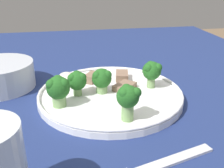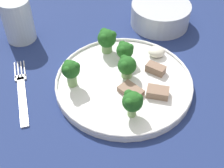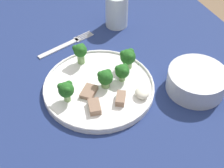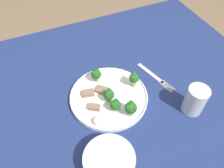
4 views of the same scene
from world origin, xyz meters
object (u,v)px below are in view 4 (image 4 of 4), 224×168
Objects in this scene: fork at (155,77)px; drinking_glass at (195,101)px; dinner_plate at (109,97)px; cream_bowl at (109,162)px.

drinking_glass is (-0.04, 0.18, 0.04)m from fork.
dinner_plate is 0.21m from fork.
fork is at bearing -173.98° from dinner_plate.
drinking_glass is at bearing -169.11° from cream_bowl.
drinking_glass reaches higher than dinner_plate.
drinking_glass is (-0.25, 0.16, 0.04)m from dinner_plate.
dinner_plate is 1.91× the size of cream_bowl.
cream_bowl is 1.41× the size of drinking_glass.
cream_bowl is (0.10, 0.23, 0.02)m from dinner_plate.
fork is (-0.21, -0.02, -0.01)m from dinner_plate.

